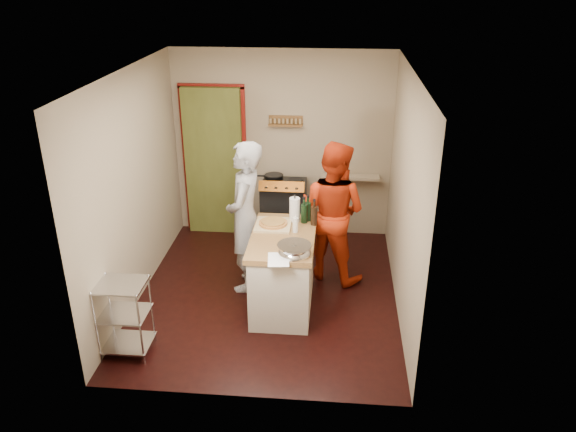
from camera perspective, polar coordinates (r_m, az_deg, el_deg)
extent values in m
plane|color=black|center=(6.75, -2.01, -7.86)|extent=(3.50, 3.50, 0.00)
cube|color=gray|center=(7.80, -0.59, 7.21)|extent=(3.00, 0.04, 2.60)
cube|color=#565B23|center=(8.07, -7.31, 5.73)|extent=(0.80, 0.40, 2.10)
cube|color=maroon|center=(8.10, -10.32, 5.61)|extent=(0.06, 0.06, 2.10)
cube|color=maroon|center=(7.93, -4.43, 5.52)|extent=(0.06, 0.06, 2.10)
cube|color=maroon|center=(7.74, -7.83, 12.95)|extent=(0.90, 0.06, 0.06)
cube|color=brown|center=(7.67, -0.26, 9.23)|extent=(0.46, 0.09, 0.03)
cube|color=brown|center=(7.69, -0.23, 9.74)|extent=(0.46, 0.02, 0.12)
cube|color=olive|center=(7.65, -0.26, 9.63)|extent=(0.42, 0.04, 0.07)
cube|color=gray|center=(7.80, 6.33, 3.96)|extent=(0.80, 0.18, 0.04)
cube|color=black|center=(7.76, 4.89, 4.84)|extent=(0.10, 0.14, 0.22)
cube|color=gray|center=(6.51, -15.41, 2.77)|extent=(0.04, 3.50, 2.60)
cube|color=gray|center=(6.16, 11.80, 1.91)|extent=(0.04, 3.50, 2.60)
cube|color=white|center=(5.80, -2.39, 14.51)|extent=(3.00, 3.50, 0.02)
cube|color=black|center=(7.82, -0.42, 0.19)|extent=(0.60, 0.55, 0.80)
cube|color=black|center=(7.65, -0.43, 3.13)|extent=(0.60, 0.55, 0.06)
cube|color=#9B5116|center=(7.36, -0.64, 2.99)|extent=(0.60, 0.15, 0.17)
cylinder|color=black|center=(7.76, -1.45, 4.02)|extent=(0.26, 0.26, 0.05)
cylinder|color=silver|center=(5.80, -18.95, -10.65)|extent=(0.02, 0.02, 0.80)
cylinder|color=silver|center=(5.64, -14.78, -11.11)|extent=(0.02, 0.02, 0.80)
cylinder|color=silver|center=(6.07, -17.65, -8.75)|extent=(0.02, 0.02, 0.80)
cylinder|color=silver|center=(5.92, -13.66, -9.13)|extent=(0.02, 0.02, 0.80)
cube|color=silver|center=(6.02, -15.93, -12.26)|extent=(0.48, 0.40, 0.02)
cube|color=silver|center=(5.83, -16.33, -9.48)|extent=(0.48, 0.40, 0.02)
cube|color=silver|center=(5.66, -16.72, -6.69)|extent=(0.48, 0.40, 0.02)
cube|color=beige|center=(6.33, -0.52, -5.86)|extent=(0.64, 1.12, 0.83)
cube|color=olive|center=(6.12, -0.53, -2.26)|extent=(0.70, 1.18, 0.06)
cube|color=tan|center=(6.32, -1.52, -0.91)|extent=(0.40, 0.40, 0.02)
cylinder|color=#C1773C|center=(6.31, -1.52, -0.71)|extent=(0.32, 0.32, 0.02)
ellipsoid|color=silver|center=(5.70, 0.64, -3.44)|extent=(0.35, 0.35, 0.11)
cylinder|color=white|center=(6.40, 0.69, 0.65)|extent=(0.12, 0.12, 0.28)
cylinder|color=silver|center=(6.15, 0.76, -0.92)|extent=(0.06, 0.06, 0.17)
cube|color=white|center=(5.62, -0.98, -4.44)|extent=(0.24, 0.32, 0.00)
cylinder|color=black|center=(6.40, 2.02, 0.82)|extent=(0.08, 0.08, 0.31)
cylinder|color=black|center=(6.30, 2.67, 0.40)|extent=(0.08, 0.08, 0.31)
cylinder|color=black|center=(6.35, 1.65, 0.62)|extent=(0.08, 0.08, 0.31)
imported|color=silver|center=(6.52, -4.39, -0.13)|extent=(0.47, 0.69, 1.81)
imported|color=#B1280B|center=(6.75, 4.57, 0.45)|extent=(1.06, 0.98, 1.74)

